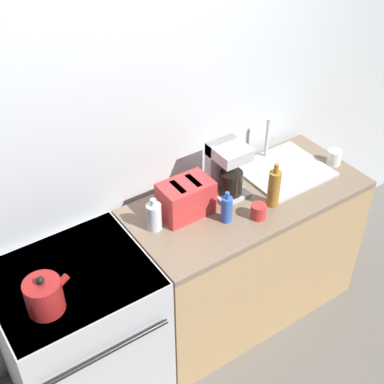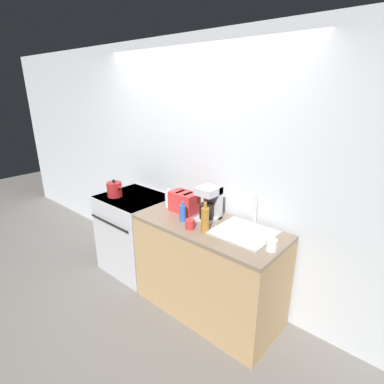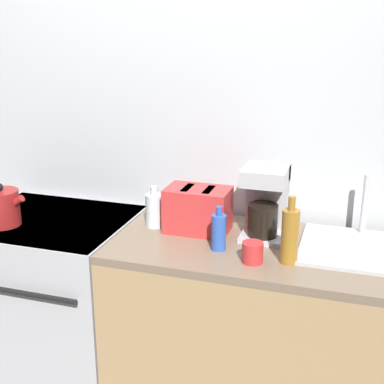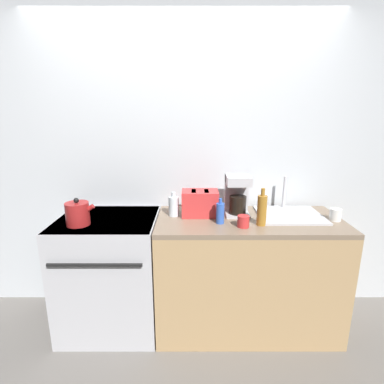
{
  "view_description": "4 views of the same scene",
  "coord_description": "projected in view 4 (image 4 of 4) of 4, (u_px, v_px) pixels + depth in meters",
  "views": [
    {
      "loc": [
        -1.11,
        -1.47,
        2.82
      ],
      "look_at": [
        0.17,
        0.41,
        1.05
      ],
      "focal_mm": 50.0,
      "sensor_mm": 36.0,
      "label": 1
    },
    {
      "loc": [
        2.02,
        -1.64,
        2.13
      ],
      "look_at": [
        0.21,
        0.42,
        1.15
      ],
      "focal_mm": 28.0,
      "sensor_mm": 36.0,
      "label": 2
    },
    {
      "loc": [
        0.78,
        -1.75,
        1.85
      ],
      "look_at": [
        0.12,
        0.33,
        1.14
      ],
      "focal_mm": 50.0,
      "sensor_mm": 36.0,
      "label": 3
    },
    {
      "loc": [
        0.06,
        -1.85,
        1.72
      ],
      "look_at": [
        0.06,
        0.37,
        1.13
      ],
      "focal_mm": 28.0,
      "sensor_mm": 36.0,
      "label": 4
    }
  ],
  "objects": [
    {
      "name": "kettle",
      "position": [
        79.0,
        213.0,
        2.16
      ],
      "size": [
        0.21,
        0.17,
        0.2
      ],
      "color": "maroon",
      "rests_on": "stove"
    },
    {
      "name": "sink_tray",
      "position": [
        290.0,
        214.0,
        2.36
      ],
      "size": [
        0.49,
        0.44,
        0.28
      ],
      "color": "#B7B7BC",
      "rests_on": "counter_block"
    },
    {
      "name": "cup_red",
      "position": [
        244.0,
        221.0,
        2.12
      ],
      "size": [
        0.08,
        0.08,
        0.08
      ],
      "color": "red",
      "rests_on": "counter_block"
    },
    {
      "name": "bottle_blue",
      "position": [
        221.0,
        213.0,
        2.18
      ],
      "size": [
        0.06,
        0.06,
        0.19
      ],
      "color": "#2D56B7",
      "rests_on": "counter_block"
    },
    {
      "name": "coffee_maker",
      "position": [
        238.0,
        194.0,
        2.36
      ],
      "size": [
        0.19,
        0.21,
        0.32
      ],
      "color": "#B7B7BC",
      "rests_on": "counter_block"
    },
    {
      "name": "counter_block",
      "position": [
        247.0,
        273.0,
        2.42
      ],
      "size": [
        1.42,
        0.65,
        0.93
      ],
      "color": "tan",
      "rests_on": "ground_plane"
    },
    {
      "name": "bottle_amber",
      "position": [
        263.0,
        210.0,
        2.14
      ],
      "size": [
        0.07,
        0.07,
        0.27
      ],
      "color": "#9E6B23",
      "rests_on": "counter_block"
    },
    {
      "name": "ground_plane",
      "position": [
        184.0,
        352.0,
        2.23
      ],
      "size": [
        12.0,
        12.0,
        0.0
      ],
      "primitive_type": "plane",
      "color": "slate"
    },
    {
      "name": "toaster",
      "position": [
        201.0,
        203.0,
        2.35
      ],
      "size": [
        0.28,
        0.18,
        0.2
      ],
      "color": "red",
      "rests_on": "counter_block"
    },
    {
      "name": "wall_back",
      "position": [
        185.0,
        163.0,
        2.58
      ],
      "size": [
        8.0,
        0.05,
        2.6
      ],
      "color": "silver",
      "rests_on": "ground_plane"
    },
    {
      "name": "bottle_clear",
      "position": [
        174.0,
        206.0,
        2.34
      ],
      "size": [
        0.08,
        0.08,
        0.19
      ],
      "color": "silver",
      "rests_on": "counter_block"
    },
    {
      "name": "stove",
      "position": [
        111.0,
        272.0,
        2.42
      ],
      "size": [
        0.76,
        0.69,
        0.93
      ],
      "color": "#B7B7BC",
      "rests_on": "ground_plane"
    },
    {
      "name": "cup_white",
      "position": [
        336.0,
        215.0,
        2.25
      ],
      "size": [
        0.08,
        0.08,
        0.09
      ],
      "color": "white",
      "rests_on": "counter_block"
    }
  ]
}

